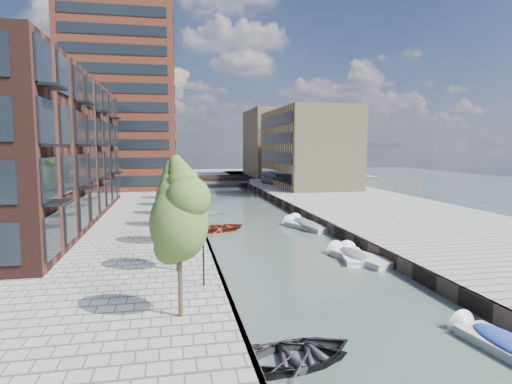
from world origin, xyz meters
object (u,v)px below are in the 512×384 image
object	(u,v)px
tree_5	(173,171)
motorboat_0	(500,344)
sloop_2	(221,231)
tree_4	(174,175)
bridge	(215,180)
sloop_4	(217,230)
sloop_3	(206,216)
tree_6	(173,168)
sloop_1	(299,362)
motorboat_4	(304,226)
motorboat_3	(301,223)
sloop_0	(290,363)
tree_0	(179,218)
motorboat_1	(352,255)
tree_1	(177,199)
tree_2	(175,187)
motorboat_2	(355,258)
car	(270,181)
tree_3	(175,180)

from	to	relation	value
tree_5	motorboat_0	world-z (taller)	tree_5
sloop_2	tree_4	bearing A→B (deg)	23.76
bridge	sloop_4	world-z (taller)	bridge
sloop_2	sloop_3	bearing A→B (deg)	-15.71
bridge	sloop_2	bearing A→B (deg)	-95.24
tree_6	sloop_3	distance (m)	11.16
tree_6	sloop_1	distance (m)	45.53
sloop_1	sloop_4	distance (m)	26.60
tree_6	sloop_4	world-z (taller)	tree_6
motorboat_0	motorboat_4	bearing A→B (deg)	90.05
sloop_3	motorboat_3	world-z (taller)	motorboat_3
bridge	sloop_0	world-z (taller)	bridge
tree_0	sloop_4	size ratio (longest dim) A/B	1.46
tree_4	motorboat_1	size ratio (longest dim) A/B	1.19
tree_1	tree_5	size ratio (longest dim) A/B	1.00
tree_4	tree_5	world-z (taller)	same
tree_2	motorboat_2	size ratio (longest dim) A/B	1.03
motorboat_4	motorboat_1	bearing A→B (deg)	-90.30
tree_1	sloop_4	distance (m)	17.91
tree_4	sloop_2	bearing A→B (deg)	-46.24
tree_2	sloop_1	world-z (taller)	tree_2
motorboat_4	motorboat_0	bearing A→B (deg)	-89.95
tree_6	tree_2	bearing A→B (deg)	-90.00
tree_5	motorboat_0	xyz separation A→B (m)	(12.98, -38.55, -5.12)
sloop_3	car	size ratio (longest dim) A/B	1.09
tree_2	car	world-z (taller)	tree_2
sloop_2	motorboat_2	bearing A→B (deg)	-166.06
tree_3	motorboat_1	size ratio (longest dim) A/B	1.19
tree_2	sloop_2	xyz separation A→B (m)	(4.41, 9.40, -5.31)
tree_2	sloop_4	world-z (taller)	tree_2
tree_0	tree_4	bearing A→B (deg)	90.00
sloop_0	tree_1	bearing A→B (deg)	29.97
tree_3	sloop_2	distance (m)	7.30
motorboat_2	motorboat_3	size ratio (longest dim) A/B	1.14
sloop_1	sloop_4	bearing A→B (deg)	-14.86
sloop_1	motorboat_4	bearing A→B (deg)	-33.69
tree_1	sloop_2	xyz separation A→B (m)	(4.41, 16.40, -5.31)
sloop_0	motorboat_3	size ratio (longest dim) A/B	0.90
motorboat_4	tree_2	bearing A→B (deg)	-145.16
tree_0	sloop_1	bearing A→B (deg)	-33.99
sloop_2	motorboat_0	world-z (taller)	motorboat_0
sloop_1	sloop_3	xyz separation A→B (m)	(-0.75, 35.91, 0.00)
motorboat_0	motorboat_1	world-z (taller)	motorboat_1
sloop_2	sloop_3	distance (m)	9.54
tree_4	motorboat_0	distance (m)	34.50
tree_3	motorboat_0	world-z (taller)	tree_3
motorboat_3	motorboat_2	bearing A→B (deg)	-90.75
tree_1	motorboat_0	world-z (taller)	tree_1
motorboat_0	car	size ratio (longest dim) A/B	1.17
tree_5	sloop_1	bearing A→B (deg)	-83.32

